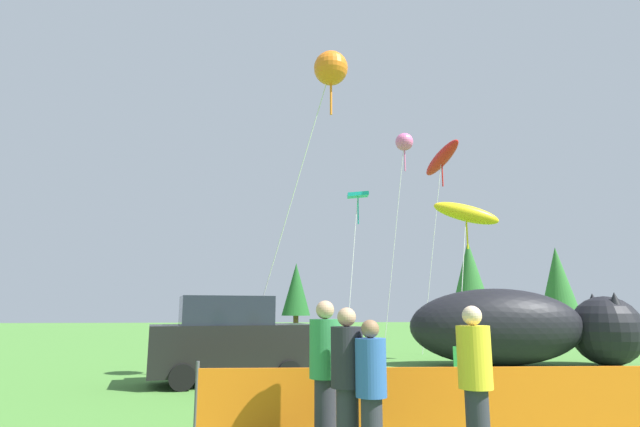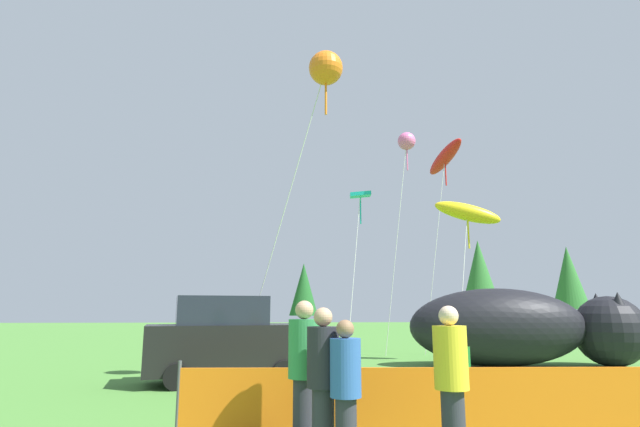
% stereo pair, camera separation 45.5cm
% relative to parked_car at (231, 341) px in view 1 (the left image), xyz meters
% --- Properties ---
extents(ground_plane, '(120.00, 120.00, 0.00)m').
position_rel_parked_car_xyz_m(ground_plane, '(4.12, -1.58, -1.03)').
color(ground_plane, '#477F33').
extents(parked_car, '(4.26, 2.52, 2.11)m').
position_rel_parked_car_xyz_m(parked_car, '(0.00, 0.00, 0.00)').
color(parked_car, black).
rests_on(parked_car, ground).
extents(folding_chair, '(0.55, 0.55, 0.91)m').
position_rel_parked_car_xyz_m(folding_chair, '(5.63, -1.01, -0.52)').
color(folding_chair, '#267F33').
rests_on(folding_chair, ground).
extents(inflatable_cat, '(7.55, 3.07, 2.46)m').
position_rel_parked_car_xyz_m(inflatable_cat, '(9.03, 2.94, 0.11)').
color(inflatable_cat, black).
rests_on(inflatable_cat, ground).
extents(safety_fence, '(7.07, 0.40, 1.08)m').
position_rel_parked_car_xyz_m(safety_fence, '(3.49, -5.72, -0.54)').
color(safety_fence, orange).
rests_on(safety_fence, ground).
extents(spectator_in_yellow_shirt, '(0.36, 0.36, 1.67)m').
position_rel_parked_car_xyz_m(spectator_in_yellow_shirt, '(2.16, -6.96, -0.12)').
color(spectator_in_yellow_shirt, '#2D2D38').
rests_on(spectator_in_yellow_shirt, ground).
extents(spectator_in_white_shirt, '(0.40, 0.40, 1.83)m').
position_rel_parked_car_xyz_m(spectator_in_white_shirt, '(3.40, -6.99, -0.03)').
color(spectator_in_white_shirt, '#2D2D38').
rests_on(spectator_in_white_shirt, ground).
extents(spectator_in_black_shirt, '(0.41, 0.41, 1.90)m').
position_rel_parked_car_xyz_m(spectator_in_black_shirt, '(1.70, -6.18, 0.01)').
color(spectator_in_black_shirt, '#2D2D38').
rests_on(spectator_in_black_shirt, ground).
extents(spectator_in_red_shirt, '(0.39, 0.39, 1.81)m').
position_rel_parked_car_xyz_m(spectator_in_red_shirt, '(1.92, -6.70, -0.04)').
color(spectator_in_red_shirt, '#2D2D38').
rests_on(spectator_in_red_shirt, ground).
extents(kite_red_lizard, '(2.03, 3.02, 9.21)m').
position_rel_parked_car_xyz_m(kite_red_lizard, '(8.50, 8.02, 7.42)').
color(kite_red_lizard, silver).
rests_on(kite_red_lizard, ground).
extents(kite_pink_octopus, '(1.56, 0.76, 9.26)m').
position_rel_parked_car_xyz_m(kite_pink_octopus, '(6.56, 7.14, 7.80)').
color(kite_pink_octopus, silver).
rests_on(kite_pink_octopus, ground).
extents(kite_yellow_hero, '(2.50, 2.15, 5.83)m').
position_rel_parked_car_xyz_m(kite_yellow_hero, '(7.94, 4.20, 4.17)').
color(kite_yellow_hero, silver).
rests_on(kite_yellow_hero, ground).
extents(kite_orange_flower, '(2.74, 2.24, 8.51)m').
position_rel_parked_car_xyz_m(kite_orange_flower, '(2.43, -0.79, 7.00)').
color(kite_orange_flower, silver).
rests_on(kite_orange_flower, ground).
extents(kite_teal_diamond, '(1.37, 2.20, 6.89)m').
position_rel_parked_car_xyz_m(kite_teal_diamond, '(4.67, 8.16, 5.59)').
color(kite_teal_diamond, silver).
rests_on(kite_teal_diamond, ground).
extents(horizon_tree_east, '(2.29, 2.29, 5.47)m').
position_rel_parked_car_xyz_m(horizon_tree_east, '(2.93, 27.56, 2.33)').
color(horizon_tree_east, brown).
rests_on(horizon_tree_east, ground).
extents(horizon_tree_west, '(3.60, 3.60, 8.60)m').
position_rel_parked_car_xyz_m(horizon_tree_west, '(20.62, 35.40, 4.25)').
color(horizon_tree_west, brown).
rests_on(horizon_tree_west, ground).
extents(horizon_tree_mid, '(3.14, 3.14, 7.49)m').
position_rel_parked_car_xyz_m(horizon_tree_mid, '(27.21, 31.00, 3.58)').
color(horizon_tree_mid, brown).
rests_on(horizon_tree_mid, ground).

